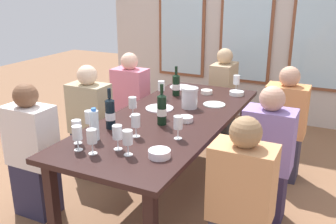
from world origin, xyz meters
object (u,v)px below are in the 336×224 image
object	(u,v)px
wine_glass_8	(117,133)
metal_pitcher	(190,98)
wine_bottle_2	(162,109)
wine_bottle_0	(110,113)
seated_person_2	(131,104)
wine_glass_7	(236,81)
wine_glass_3	(178,123)
white_plate_0	(214,104)
white_plate_1	(159,108)
tasting_bowl_1	(159,154)
white_plate_2	(181,87)
seated_person_0	(91,125)
seated_person_4	(33,154)
seated_person_1	(267,159)
dining_table	(169,125)
wine_glass_11	(161,87)
wine_bottle_1	(176,85)
wine_glass_1	(133,103)
wine_glass_5	(77,128)
seated_person_5	(240,207)
water_bottle	(95,125)
seated_person_3	(284,127)
tasting_bowl_2	(186,119)
wine_glass_6	(136,122)
wine_glass_10	(161,104)
wine_glass_4	(89,118)
seated_person_6	(223,97)
tasting_bowl_3	(237,93)
tasting_bowl_0	(207,92)
wine_glass_9	(128,138)
wine_glass_0	(92,137)

from	to	relation	value
wine_glass_8	metal_pitcher	bearing A→B (deg)	85.65
wine_bottle_2	wine_glass_8	xyz separation A→B (m)	(-0.05, -0.57, -0.01)
wine_bottle_0	wine_glass_8	distance (m)	0.41
metal_pitcher	seated_person_2	world-z (taller)	seated_person_2
wine_bottle_0	wine_glass_7	size ratio (longest dim) A/B	1.86
wine_glass_3	wine_glass_8	bearing A→B (deg)	-129.55
white_plate_0	white_plate_1	xyz separation A→B (m)	(-0.41, -0.33, 0.00)
wine_bottle_0	tasting_bowl_1	distance (m)	0.66
white_plate_2	wine_glass_7	bearing A→B (deg)	11.13
seated_person_0	seated_person_4	bearing A→B (deg)	-90.00
seated_person_1	wine_bottle_2	bearing A→B (deg)	-167.64
dining_table	wine_glass_11	world-z (taller)	wine_glass_11
wine_bottle_1	tasting_bowl_1	world-z (taller)	wine_bottle_1
white_plate_2	wine_bottle_0	distance (m)	1.37
metal_pitcher	wine_glass_1	distance (m)	0.55
white_plate_1	wine_glass_7	xyz separation A→B (m)	(0.46, 0.88, 0.11)
wine_glass_5	seated_person_4	xyz separation A→B (m)	(-0.51, 0.05, -0.33)
seated_person_5	water_bottle	bearing A→B (deg)	176.52
wine_glass_11	seated_person_3	distance (m)	1.24
dining_table	seated_person_5	world-z (taller)	seated_person_5
white_plate_0	white_plate_2	distance (m)	0.69
tasting_bowl_2	wine_glass_6	world-z (taller)	wine_glass_6
wine_glass_10	white_plate_0	bearing A→B (deg)	61.07
wine_glass_4	seated_person_6	distance (m)	2.14
wine_glass_10	wine_glass_3	bearing A→B (deg)	-48.34
wine_bottle_0	wine_glass_3	size ratio (longest dim) A/B	1.86
white_plate_1	tasting_bowl_2	bearing A→B (deg)	-29.98
seated_person_2	tasting_bowl_3	bearing A→B (deg)	7.57
tasting_bowl_2	wine_glass_8	size ratio (longest dim) A/B	0.70
white_plate_1	seated_person_0	size ratio (longest dim) A/B	0.23
dining_table	seated_person_3	world-z (taller)	seated_person_3
metal_pitcher	seated_person_6	distance (m)	1.23
wine_glass_1	seated_person_3	xyz separation A→B (m)	(1.13, 0.91, -0.34)
wine_bottle_0	tasting_bowl_2	distance (m)	0.62
wine_bottle_1	tasting_bowl_1	size ratio (longest dim) A/B	2.03
seated_person_6	wine_glass_5	bearing A→B (deg)	-98.36
wine_bottle_0	tasting_bowl_0	world-z (taller)	wine_bottle_0
wine_bottle_0	wine_glass_1	size ratio (longest dim) A/B	1.86
tasting_bowl_0	seated_person_2	size ratio (longest dim) A/B	0.11
wine_glass_10	wine_glass_9	bearing A→B (deg)	-79.32
wine_glass_11	seated_person_5	distance (m)	1.71
white_plate_0	wine_glass_4	xyz separation A→B (m)	(-0.62, -1.07, 0.11)
wine_bottle_1	wine_bottle_2	distance (m)	0.85
tasting_bowl_2	seated_person_1	size ratio (longest dim) A/B	0.11
dining_table	wine_glass_3	distance (m)	0.52
wine_glass_9	seated_person_3	size ratio (longest dim) A/B	0.16
wine_bottle_0	wine_glass_4	xyz separation A→B (m)	(-0.09, -0.14, -0.01)
white_plate_1	seated_person_3	world-z (taller)	seated_person_3
wine_glass_0	wine_glass_7	size ratio (longest dim) A/B	1.00
wine_glass_4	wine_glass_0	bearing A→B (deg)	-50.42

